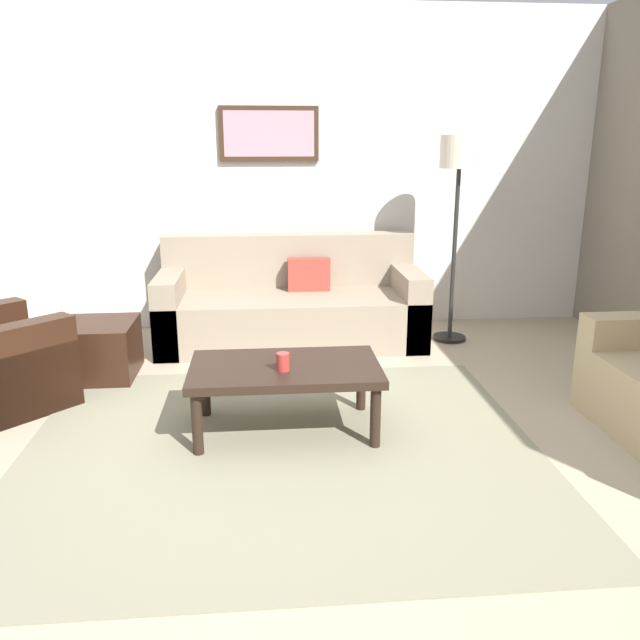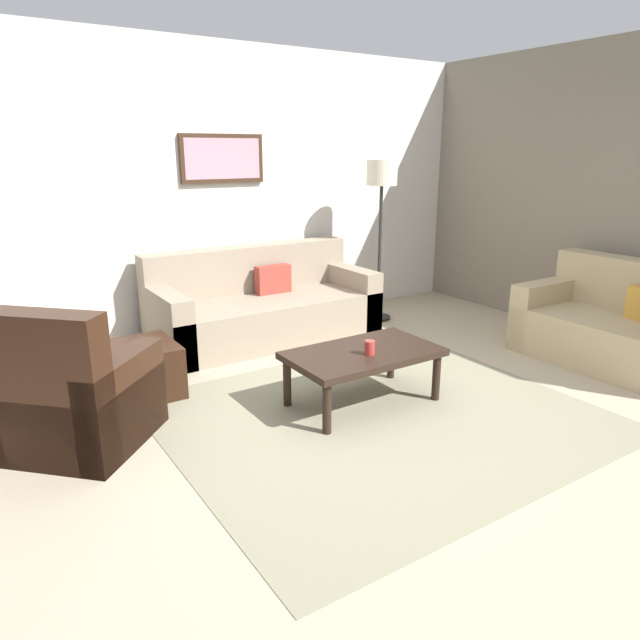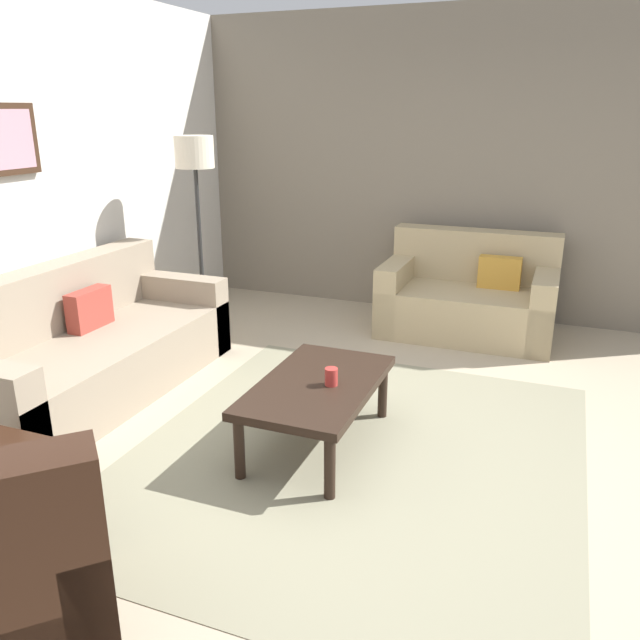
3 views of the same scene
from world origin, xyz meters
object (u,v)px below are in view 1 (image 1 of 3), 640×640
Objects in this scene: lamp_standing at (459,173)px; cup at (283,362)px; couch_main at (291,305)px; coffee_table at (285,373)px; ottoman at (96,349)px; framed_artwork at (269,134)px.

cup is at bearing -130.34° from lamp_standing.
couch_main is at bearing 173.36° from lamp_standing.
couch_main is 1.84m from coffee_table.
ottoman is 1.76m from cup.
cup is at bearing -98.45° from coffee_table.
couch_main is 1.28× the size of lamp_standing.
lamp_standing reaches higher than cup.
couch_main is 1.50m from framed_artwork.
coffee_table is (-0.12, -1.83, 0.06)m from couch_main.
cup is at bearing -93.85° from couch_main.
couch_main is at bearing 28.50° from ottoman.
ottoman is at bearing -136.86° from framed_artwork.
cup reaches higher than ottoman.
cup is 0.12× the size of framed_artwork.
lamp_standing is at bearing 12.58° from ottoman.
framed_artwork is (-0.15, 0.43, 1.43)m from couch_main.
framed_artwork reaches higher than ottoman.
coffee_table is 2.47m from lamp_standing.
couch_main reaches higher than ottoman.
lamp_standing is (1.37, -0.16, 1.11)m from couch_main.
lamp_standing is 1.66m from framed_artwork.
couch_main is at bearing 86.15° from cup.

